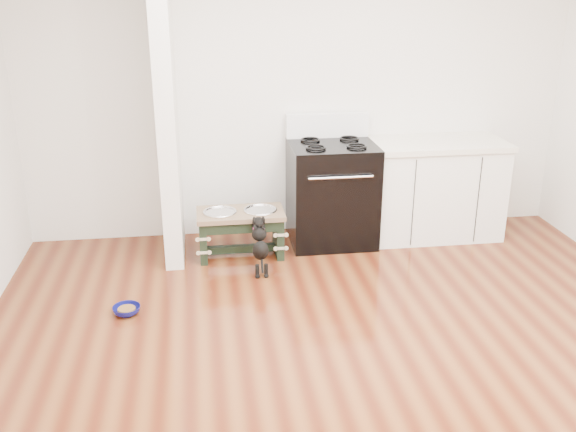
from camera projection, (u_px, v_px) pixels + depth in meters
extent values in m
plane|color=#4B1B0D|center=(361.00, 376.00, 3.96)|extent=(5.00, 5.00, 0.00)
plane|color=silver|center=(299.00, 90.00, 5.80)|extent=(5.00, 0.00, 5.00)
cube|color=silver|center=(166.00, 101.00, 5.28)|extent=(0.15, 0.80, 2.70)
cube|color=black|center=(332.00, 194.00, 5.83)|extent=(0.76, 0.65, 0.92)
cube|color=black|center=(339.00, 211.00, 5.56)|extent=(0.58, 0.02, 0.50)
cylinder|color=silver|center=(341.00, 178.00, 5.41)|extent=(0.56, 0.02, 0.02)
cube|color=white|center=(327.00, 125.00, 5.88)|extent=(0.76, 0.08, 0.22)
torus|color=black|center=(316.00, 148.00, 5.51)|extent=(0.18, 0.18, 0.02)
torus|color=black|center=(357.00, 146.00, 5.55)|extent=(0.18, 0.18, 0.02)
torus|color=black|center=(310.00, 140.00, 5.77)|extent=(0.18, 0.18, 0.02)
torus|color=black|center=(349.00, 139.00, 5.81)|extent=(0.18, 0.18, 0.02)
cube|color=white|center=(434.00, 191.00, 5.99)|extent=(1.20, 0.60, 0.86)
cube|color=beige|center=(438.00, 144.00, 5.83)|extent=(1.24, 0.64, 0.05)
cube|color=black|center=(440.00, 239.00, 5.88)|extent=(1.20, 0.06, 0.10)
cube|color=black|center=(203.00, 238.00, 5.57)|extent=(0.06, 0.36, 0.37)
cube|color=black|center=(278.00, 234.00, 5.65)|extent=(0.06, 0.36, 0.37)
cube|color=black|center=(242.00, 228.00, 5.41)|extent=(0.60, 0.03, 0.09)
cube|color=black|center=(241.00, 249.00, 5.65)|extent=(0.60, 0.06, 0.06)
cube|color=brown|center=(240.00, 214.00, 5.54)|extent=(0.75, 0.40, 0.04)
cylinder|color=silver|center=(220.00, 215.00, 5.51)|extent=(0.26, 0.26, 0.05)
cylinder|color=silver|center=(260.00, 213.00, 5.56)|extent=(0.26, 0.26, 0.05)
torus|color=silver|center=(220.00, 212.00, 5.50)|extent=(0.29, 0.29, 0.02)
torus|color=silver|center=(260.00, 210.00, 5.55)|extent=(0.29, 0.29, 0.02)
cylinder|color=black|center=(257.00, 271.00, 5.24)|extent=(0.03, 0.03, 0.11)
cylinder|color=black|center=(266.00, 271.00, 5.25)|extent=(0.03, 0.03, 0.11)
sphere|color=black|center=(258.00, 276.00, 5.24)|extent=(0.04, 0.04, 0.04)
sphere|color=black|center=(266.00, 276.00, 5.25)|extent=(0.04, 0.04, 0.04)
ellipsoid|color=black|center=(261.00, 251.00, 5.26)|extent=(0.13, 0.31, 0.27)
sphere|color=black|center=(259.00, 234.00, 5.31)|extent=(0.12, 0.12, 0.12)
sphere|color=black|center=(259.00, 223.00, 5.31)|extent=(0.11, 0.11, 0.11)
sphere|color=black|center=(254.00, 220.00, 5.38)|extent=(0.04, 0.04, 0.04)
sphere|color=black|center=(262.00, 220.00, 5.38)|extent=(0.04, 0.04, 0.04)
cylinder|color=black|center=(262.00, 266.00, 5.18)|extent=(0.02, 0.09, 0.10)
torus|color=#C63A74|center=(259.00, 228.00, 5.31)|extent=(0.10, 0.07, 0.09)
imported|color=#0C0E58|center=(127.00, 310.00, 4.68)|extent=(0.25, 0.25, 0.06)
cylinder|color=#583819|center=(127.00, 310.00, 4.68)|extent=(0.13, 0.13, 0.03)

